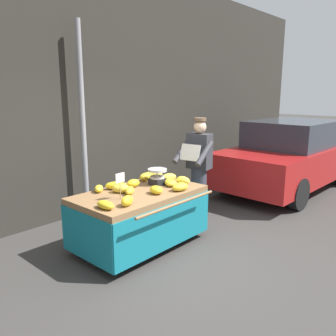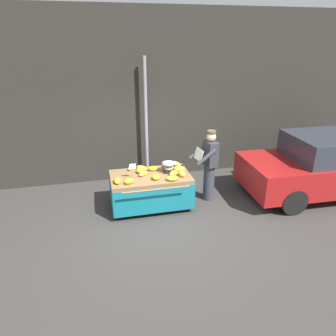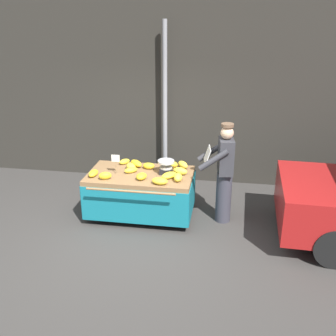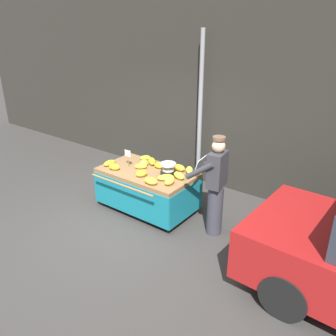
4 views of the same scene
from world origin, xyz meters
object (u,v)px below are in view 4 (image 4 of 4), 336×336
at_px(banana_bunch_5, 159,165).
at_px(banana_bunch_10, 189,170).
at_px(banana_bunch_0, 109,163).
at_px(banana_bunch_4, 141,166).
at_px(weighing_scale, 168,169).
at_px(banana_bunch_11, 145,158).
at_px(banana_bunch_2, 166,177).
at_px(banana_bunch_9, 170,181).
at_px(street_pole, 200,113).
at_px(vendor_person, 215,186).
at_px(banana_bunch_12, 179,176).
at_px(price_sign, 128,155).
at_px(banana_cart, 147,181).
at_px(banana_bunch_6, 151,181).
at_px(banana_bunch_13, 114,167).
at_px(banana_bunch_3, 179,168).
at_px(banana_bunch_1, 144,163).
at_px(banana_bunch_7, 142,173).
at_px(banana_bunch_8, 152,161).

bearing_deg(banana_bunch_5, banana_bunch_10, 14.55).
bearing_deg(banana_bunch_0, banana_bunch_4, 21.89).
distance_m(weighing_scale, banana_bunch_11, 0.88).
height_order(banana_bunch_2, banana_bunch_9, banana_bunch_9).
xyz_separation_m(banana_bunch_5, banana_bunch_10, (0.58, 0.15, 0.00)).
distance_m(street_pole, weighing_scale, 1.61).
height_order(banana_bunch_0, vendor_person, vendor_person).
bearing_deg(banana_bunch_12, price_sign, -172.26).
bearing_deg(banana_cart, banana_bunch_6, -43.28).
bearing_deg(banana_bunch_11, banana_bunch_13, -100.19).
bearing_deg(banana_bunch_13, banana_bunch_11, 79.81).
bearing_deg(banana_bunch_10, banana_bunch_13, -149.06).
distance_m(banana_bunch_3, vendor_person, 0.97).
distance_m(banana_bunch_2, banana_bunch_12, 0.24).
relative_size(street_pole, price_sign, 9.50).
bearing_deg(weighing_scale, banana_bunch_12, -1.29).
bearing_deg(banana_bunch_5, price_sign, -148.10).
xyz_separation_m(banana_bunch_1, banana_bunch_7, (0.28, -0.39, -0.00)).
bearing_deg(banana_bunch_2, banana_bunch_0, -174.79).
xyz_separation_m(banana_cart, banana_bunch_5, (0.10, 0.23, 0.27)).
xyz_separation_m(banana_bunch_2, vendor_person, (0.89, 0.16, 0.03)).
distance_m(banana_bunch_1, banana_bunch_13, 0.57).
bearing_deg(banana_bunch_10, banana_bunch_4, -156.24).
distance_m(banana_bunch_6, banana_bunch_13, 0.92).
distance_m(price_sign, banana_bunch_8, 0.51).
relative_size(street_pole, weighing_scale, 11.53).
xyz_separation_m(banana_bunch_3, banana_bunch_10, (0.20, 0.03, -0.01)).
height_order(banana_bunch_8, banana_bunch_13, banana_bunch_13).
bearing_deg(banana_bunch_9, vendor_person, 19.94).
distance_m(banana_bunch_5, banana_bunch_11, 0.51).
relative_size(street_pole, banana_bunch_13, 15.41).
xyz_separation_m(banana_bunch_1, banana_bunch_5, (0.30, 0.09, -0.00)).
bearing_deg(banana_cart, weighing_scale, 9.63).
relative_size(price_sign, banana_bunch_3, 1.44).
bearing_deg(banana_bunch_12, banana_cart, -174.24).
distance_m(street_pole, banana_bunch_6, 2.05).
xyz_separation_m(banana_bunch_6, banana_bunch_7, (-0.33, 0.14, -0.00)).
bearing_deg(banana_bunch_2, banana_bunch_5, 140.31).
relative_size(banana_bunch_6, banana_bunch_13, 1.21).
xyz_separation_m(weighing_scale, banana_bunch_12, (0.24, -0.01, -0.06)).
distance_m(banana_bunch_8, vendor_person, 1.57).
xyz_separation_m(banana_bunch_1, banana_bunch_13, (-0.31, -0.47, 0.00)).
bearing_deg(banana_bunch_13, banana_bunch_6, -3.29).
bearing_deg(banana_bunch_1, banana_bunch_4, -75.38).
height_order(banana_bunch_10, banana_bunch_11, banana_bunch_10).
distance_m(banana_cart, banana_bunch_0, 0.82).
relative_size(banana_bunch_4, banana_bunch_10, 0.90).
bearing_deg(banana_bunch_0, banana_bunch_1, 33.67).
bearing_deg(banana_bunch_9, banana_bunch_13, -174.25).
xyz_separation_m(banana_bunch_12, vendor_person, (0.73, -0.02, 0.02)).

